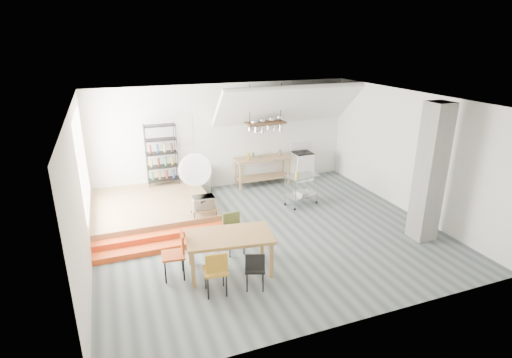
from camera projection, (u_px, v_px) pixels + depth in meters
name	position (u px, v px, depth m)	size (l,w,h in m)	color
floor	(268.00, 232.00, 9.71)	(8.00, 8.00, 0.00)	#495355
wall_back	(225.00, 136.00, 12.25)	(8.00, 0.04, 3.20)	silver
wall_left	(81.00, 193.00, 7.84)	(0.04, 7.00, 3.20)	silver
wall_right	(409.00, 153.00, 10.50)	(0.04, 7.00, 3.20)	silver
ceiling	(270.00, 100.00, 8.63)	(8.00, 7.00, 0.02)	white
slope_ceiling	(288.00, 105.00, 12.00)	(4.40, 1.80, 0.15)	white
window_pane	(83.00, 162.00, 9.09)	(0.02, 2.50, 2.20)	white
platform	(152.00, 208.00, 10.57)	(3.00, 3.00, 0.40)	olive
step_lower	(164.00, 247.00, 8.90)	(3.00, 0.35, 0.13)	#DD4B1A
step_upper	(161.00, 237.00, 9.18)	(3.00, 0.35, 0.27)	#DD4B1A
concrete_column	(430.00, 173.00, 8.95)	(0.50, 0.50, 3.20)	slate
kitchen_counter	(263.00, 166.00, 12.64)	(1.80, 0.60, 0.91)	olive
stove	(302.00, 165.00, 13.16)	(0.60, 0.60, 1.18)	white
pot_rack	(266.00, 125.00, 11.99)	(1.20, 0.50, 1.43)	#452B1B
wire_shelving	(162.00, 154.00, 11.41)	(0.88, 0.38, 1.80)	black
microwave_shelf	(204.00, 208.00, 9.72)	(0.60, 0.40, 0.16)	olive
paper_lantern	(195.00, 170.00, 7.27)	(0.60, 0.60, 0.60)	white
dining_table	(229.00, 239.00, 7.90)	(1.81, 1.18, 0.80)	olive
chair_mustard	(216.00, 269.00, 7.18)	(0.46, 0.46, 0.92)	#A7741C
chair_black	(255.00, 267.00, 7.36)	(0.48, 0.48, 0.81)	black
chair_olive	(233.00, 229.00, 8.70)	(0.42, 0.42, 0.89)	#5D6932
chair_red	(177.00, 251.00, 7.74)	(0.48, 0.48, 0.95)	#BC4B1A
rolling_cart	(301.00, 186.00, 11.12)	(0.98, 0.70, 0.88)	silver
mini_fridge	(202.00, 180.00, 12.11)	(0.44, 0.44, 0.76)	black
microwave	(203.00, 202.00, 9.66)	(0.52, 0.35, 0.29)	beige
bowl	(261.00, 157.00, 12.47)	(0.19, 0.19, 0.05)	silver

